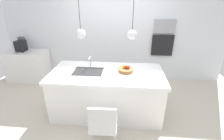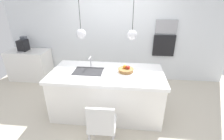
# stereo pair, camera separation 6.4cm
# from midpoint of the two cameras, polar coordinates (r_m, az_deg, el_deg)

# --- Properties ---
(floor) EXTENTS (6.60, 6.60, 0.00)m
(floor) POSITION_cam_midpoint_polar(r_m,az_deg,el_deg) (3.59, -1.11, -13.85)
(floor) COLOR beige
(floor) RESTS_ON ground
(back_wall) EXTENTS (6.00, 0.10, 2.60)m
(back_wall) POSITION_cam_midpoint_polar(r_m,az_deg,el_deg) (4.55, 1.41, 12.71)
(back_wall) COLOR white
(back_wall) RESTS_ON ground
(kitchen_island) EXTENTS (2.15, 1.05, 0.90)m
(kitchen_island) POSITION_cam_midpoint_polar(r_m,az_deg,el_deg) (3.33, -1.17, -7.73)
(kitchen_island) COLOR white
(kitchen_island) RESTS_ON ground
(sink_basin) EXTENTS (0.56, 0.40, 0.02)m
(sink_basin) POSITION_cam_midpoint_polar(r_m,az_deg,el_deg) (3.18, -7.69, -0.52)
(sink_basin) COLOR #2D2D30
(sink_basin) RESTS_ON kitchen_island
(faucet) EXTENTS (0.02, 0.17, 0.22)m
(faucet) POSITION_cam_midpoint_polar(r_m,az_deg,el_deg) (3.31, -6.99, 3.34)
(faucet) COLOR silver
(faucet) RESTS_ON kitchen_island
(fruit_bowl) EXTENTS (0.29, 0.29, 0.13)m
(fruit_bowl) POSITION_cam_midpoint_polar(r_m,az_deg,el_deg) (3.14, 5.48, 0.14)
(fruit_bowl) COLOR #9E6B38
(fruit_bowl) RESTS_ON kitchen_island
(side_counter) EXTENTS (1.10, 0.60, 0.84)m
(side_counter) POSITION_cam_midpoint_polar(r_m,az_deg,el_deg) (5.24, -26.23, 1.67)
(side_counter) COLOR white
(side_counter) RESTS_ON ground
(coffee_machine) EXTENTS (0.20, 0.35, 0.38)m
(coffee_machine) POSITION_cam_midpoint_polar(r_m,az_deg,el_deg) (5.12, -28.20, 7.69)
(coffee_machine) COLOR black
(coffee_machine) RESTS_ON side_counter
(microwave) EXTENTS (0.54, 0.08, 0.34)m
(microwave) POSITION_cam_midpoint_polar(r_m,az_deg,el_deg) (4.53, 18.76, 14.15)
(microwave) COLOR #9E9EA3
(microwave) RESTS_ON back_wall
(oven) EXTENTS (0.56, 0.08, 0.56)m
(oven) POSITION_cam_midpoint_polar(r_m,az_deg,el_deg) (4.64, 17.93, 8.09)
(oven) COLOR black
(oven) RESTS_ON back_wall
(chair_near) EXTENTS (0.42, 0.42, 0.86)m
(chair_near) POSITION_cam_midpoint_polar(r_m,az_deg,el_deg) (2.56, -2.83, -18.26)
(chair_near) COLOR silver
(chair_near) RESTS_ON ground
(pendant_light_left) EXTENTS (0.17, 0.17, 0.77)m
(pendant_light_left) POSITION_cam_midpoint_polar(r_m,az_deg,el_deg) (2.97, -10.09, 12.38)
(pendant_light_left) COLOR silver
(pendant_light_right) EXTENTS (0.17, 0.17, 0.77)m
(pendant_light_right) POSITION_cam_midpoint_polar(r_m,az_deg,el_deg) (2.86, 7.67, 12.07)
(pendant_light_right) COLOR silver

